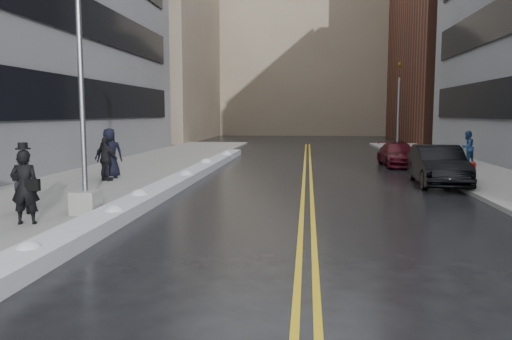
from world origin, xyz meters
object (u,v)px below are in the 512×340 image
(lamppost, at_px, (83,123))
(car_black, at_px, (438,165))
(pedestrian_east, at_px, (467,147))
(fire_hydrant, at_px, (472,170))
(pedestrian_b, at_px, (24,182))
(car_maroon, at_px, (398,154))
(pedestrian_c, at_px, (110,153))
(pedestrian_fedora, at_px, (25,187))
(traffic_signal, at_px, (398,104))
(pedestrian_d, at_px, (106,159))

(lamppost, distance_m, car_black, 13.17)
(pedestrian_east, distance_m, car_black, 8.04)
(fire_hydrant, bearing_deg, pedestrian_b, -150.18)
(lamppost, bearing_deg, car_maroon, 53.85)
(lamppost, height_order, pedestrian_c, lamppost)
(lamppost, bearing_deg, pedestrian_b, -179.63)
(fire_hydrant, height_order, pedestrian_fedora, pedestrian_fedora)
(pedestrian_east, bearing_deg, traffic_signal, -113.17)
(traffic_signal, height_order, pedestrian_east, traffic_signal)
(fire_hydrant, bearing_deg, pedestrian_east, 74.79)
(lamppost, bearing_deg, car_black, 34.16)
(pedestrian_b, relative_size, pedestrian_east, 0.94)
(car_maroon, bearing_deg, pedestrian_d, -148.18)
(pedestrian_d, height_order, car_maroon, pedestrian_d)
(pedestrian_b, bearing_deg, pedestrian_c, -68.43)
(fire_hydrant, xyz_separation_m, pedestrian_east, (1.81, 6.65, 0.46))
(pedestrian_east, distance_m, car_maroon, 3.58)
(car_black, bearing_deg, pedestrian_c, -175.87)
(pedestrian_east, bearing_deg, car_maroon, -37.34)
(traffic_signal, distance_m, pedestrian_fedora, 26.67)
(pedestrian_d, bearing_deg, car_maroon, -131.64)
(lamppost, distance_m, pedestrian_east, 20.40)
(pedestrian_b, relative_size, pedestrian_d, 0.93)
(pedestrian_b, bearing_deg, lamppost, -162.12)
(pedestrian_b, distance_m, car_maroon, 18.95)
(pedestrian_c, height_order, pedestrian_east, pedestrian_c)
(pedestrian_fedora, distance_m, pedestrian_c, 8.48)
(pedestrian_east, height_order, car_black, pedestrian_east)
(lamppost, bearing_deg, fire_hydrant, 33.04)
(lamppost, distance_m, traffic_signal, 24.98)
(pedestrian_c, height_order, pedestrian_d, pedestrian_c)
(pedestrian_b, height_order, car_maroon, pedestrian_b)
(pedestrian_b, relative_size, car_maroon, 0.38)
(pedestrian_fedora, bearing_deg, traffic_signal, -132.36)
(traffic_signal, bearing_deg, fire_hydrant, -87.95)
(traffic_signal, relative_size, pedestrian_b, 3.71)
(fire_hydrant, distance_m, pedestrian_d, 14.42)
(car_black, bearing_deg, car_maroon, 94.69)
(pedestrian_c, relative_size, pedestrian_d, 1.18)
(lamppost, distance_m, fire_hydrant, 14.81)
(traffic_signal, relative_size, pedestrian_c, 2.94)
(pedestrian_fedora, bearing_deg, lamppost, -136.08)
(lamppost, distance_m, pedestrian_b, 2.30)
(pedestrian_d, distance_m, car_maroon, 15.04)
(pedestrian_b, bearing_deg, car_maroon, -112.74)
(pedestrian_c, bearing_deg, pedestrian_east, 177.81)
(pedestrian_east, bearing_deg, pedestrian_b, 2.27)
(traffic_signal, xyz_separation_m, pedestrian_east, (2.31, -7.35, -2.39))
(pedestrian_b, xyz_separation_m, car_maroon, (12.24, 14.46, -0.34))
(lamppost, relative_size, pedestrian_east, 4.43)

